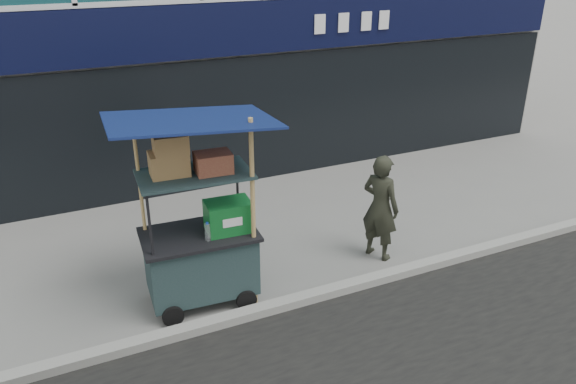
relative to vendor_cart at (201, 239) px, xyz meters
name	(u,v)px	position (x,y,z in m)	size (l,w,h in m)	color
ground	(302,293)	(1.22, -0.41, -0.90)	(80.00, 80.00, 0.00)	slate
curb	(309,297)	(1.22, -0.61, -0.84)	(80.00, 0.18, 0.12)	gray
vendor_cart	(201,239)	(0.00, 0.00, 0.00)	(1.97, 1.46, 2.56)	#1C2F30
vendor_man	(380,207)	(2.67, 0.01, -0.10)	(0.58, 0.38, 1.60)	#26281E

